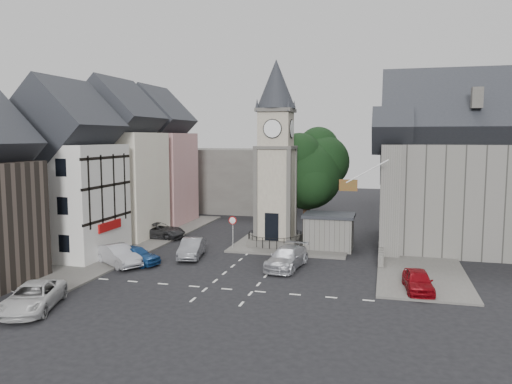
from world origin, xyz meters
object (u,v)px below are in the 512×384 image
(stone_shelter, at_px, (329,231))
(car_east_red, at_px, (418,281))
(car_west_blue, at_px, (135,255))
(clock_tower, at_px, (276,154))
(pedestrian, at_px, (385,240))

(stone_shelter, distance_m, car_east_red, 12.48)
(stone_shelter, height_order, car_west_blue, stone_shelter)
(clock_tower, height_order, car_west_blue, clock_tower)
(clock_tower, relative_size, stone_shelter, 3.78)
(clock_tower, bearing_deg, car_west_blue, -133.52)
(stone_shelter, relative_size, car_east_red, 1.05)
(car_west_blue, bearing_deg, clock_tower, -28.23)
(car_east_red, xyz_separation_m, pedestrian, (-2.05, 11.64, 0.10))
(clock_tower, height_order, car_east_red, clock_tower)
(clock_tower, xyz_separation_m, stone_shelter, (4.80, -0.49, -6.57))
(car_east_red, bearing_deg, car_west_blue, 169.89)
(car_west_blue, xyz_separation_m, pedestrian, (18.30, 9.97, 0.08))
(car_east_red, bearing_deg, stone_shelter, 117.12)
(car_east_red, height_order, pedestrian, pedestrian)
(car_west_blue, height_order, car_east_red, car_west_blue)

